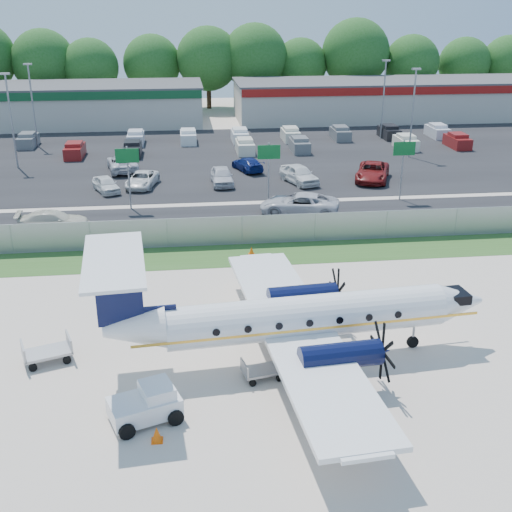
{
  "coord_description": "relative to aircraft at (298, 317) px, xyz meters",
  "views": [
    {
      "loc": [
        -3.8,
        -26.49,
        15.31
      ],
      "look_at": [
        0.0,
        6.0,
        2.3
      ],
      "focal_mm": 45.0,
      "sensor_mm": 36.0,
      "label": 1
    }
  ],
  "objects": [
    {
      "name": "tree_line",
      "position": [
        -1.06,
        75.27,
        -2.17
      ],
      "size": [
        112.0,
        6.0,
        14.0
      ],
      "primitive_type": null,
      "color": "#1C4F17",
      "rests_on": "ground"
    },
    {
      "name": "light_pole_nw",
      "position": [
        -21.06,
        39.27,
        3.06
      ],
      "size": [
        0.9,
        0.35,
        9.09
      ],
      "color": "gray",
      "rests_on": "ground"
    },
    {
      "name": "light_pole_se",
      "position": [
        18.94,
        49.27,
        3.06
      ],
      "size": [
        0.9,
        0.35,
        9.09
      ],
      "color": "gray",
      "rests_on": "ground"
    },
    {
      "name": "aircraft",
      "position": [
        0.0,
        0.0,
        0.0
      ],
      "size": [
        18.28,
        18.0,
        5.63
      ],
      "color": "white",
      "rests_on": "ground"
    },
    {
      "name": "sign_right",
      "position": [
        12.94,
        24.18,
        1.44
      ],
      "size": [
        1.8,
        0.26,
        5.0
      ],
      "color": "gray",
      "rests_on": "ground"
    },
    {
      "name": "road_car_west",
      "position": [
        -14.2,
        19.63,
        -2.17
      ],
      "size": [
        5.1,
        2.21,
        1.46
      ],
      "primitive_type": "imported",
      "rotation": [
        0.0,
        0.0,
        1.6
      ],
      "color": "beige",
      "rests_on": "ground"
    },
    {
      "name": "far_parking_rows",
      "position": [
        -1.06,
        46.27,
        -2.17
      ],
      "size": [
        56.0,
        10.0,
        1.6
      ],
      "primitive_type": null,
      "color": "gray",
      "rests_on": "ground"
    },
    {
      "name": "baggage_cart_near",
      "position": [
        -11.34,
        1.16,
        -1.66
      ],
      "size": [
        2.42,
        1.9,
        1.11
      ],
      "color": "gray",
      "rests_on": "ground"
    },
    {
      "name": "parked_car_f",
      "position": [
        -10.63,
        36.67,
        -2.17
      ],
      "size": [
        3.6,
        6.05,
        1.57
      ],
      "primitive_type": "imported",
      "rotation": [
        0.0,
        0.0,
        3.32
      ],
      "color": "silver",
      "rests_on": "ground"
    },
    {
      "name": "pushback_tug",
      "position": [
        -6.62,
        -3.75,
        -1.48
      ],
      "size": [
        3.06,
        2.66,
        1.45
      ],
      "color": "white",
      "rests_on": "ground"
    },
    {
      "name": "parked_car_a",
      "position": [
        -11.48,
        29.43,
        -2.17
      ],
      "size": [
        3.0,
        4.28,
        1.35
      ],
      "primitive_type": "imported",
      "rotation": [
        0.0,
        0.0,
        0.39
      ],
      "color": "silver",
      "rests_on": "ground"
    },
    {
      "name": "ground",
      "position": [
        -1.06,
        1.27,
        -2.17
      ],
      "size": [
        170.0,
        170.0,
        0.0
      ],
      "primitive_type": "plane",
      "color": "beige",
      "rests_on": "ground"
    },
    {
      "name": "road_car_mid",
      "position": [
        3.92,
        21.22,
        -2.17
      ],
      "size": [
        6.6,
        4.42,
        1.68
      ],
      "primitive_type": "imported",
      "rotation": [
        0.0,
        0.0,
        -1.86
      ],
      "color": "silver",
      "rests_on": "ground"
    },
    {
      "name": "sign_mid",
      "position": [
        1.94,
        24.18,
        1.44
      ],
      "size": [
        1.8,
        0.26,
        5.0
      ],
      "color": "gray",
      "rests_on": "ground"
    },
    {
      "name": "light_pole_ne",
      "position": [
        18.94,
        39.27,
        3.06
      ],
      "size": [
        0.9,
        0.35,
        9.09
      ],
      "color": "gray",
      "rests_on": "ground"
    },
    {
      "name": "cone_nose",
      "position": [
        3.3,
        -0.69,
        -1.94
      ],
      "size": [
        0.35,
        0.35,
        0.49
      ],
      "color": "#FF5A08",
      "rests_on": "ground"
    },
    {
      "name": "baggage_cart_far",
      "position": [
        -1.79,
        -1.36,
        -1.75
      ],
      "size": [
        1.91,
        1.38,
        0.91
      ],
      "color": "gray",
      "rests_on": "ground"
    },
    {
      "name": "parked_car_d",
      "position": [
        5.56,
        30.29,
        -2.17
      ],
      "size": [
        3.42,
        5.3,
        1.68
      ],
      "primitive_type": "imported",
      "rotation": [
        0.0,
        0.0,
        0.32
      ],
      "color": "silver",
      "rests_on": "ground"
    },
    {
      "name": "grass_verge",
      "position": [
        -1.06,
        13.27,
        -2.17
      ],
      "size": [
        170.0,
        4.0,
        0.02
      ],
      "primitive_type": "cube",
      "color": "#2D561E",
      "rests_on": "ground"
    },
    {
      "name": "light_pole_sw",
      "position": [
        -21.06,
        49.27,
        3.06
      ],
      "size": [
        0.9,
        0.35,
        9.09
      ],
      "color": "gray",
      "rests_on": "ground"
    },
    {
      "name": "access_road",
      "position": [
        -1.06,
        20.27,
        -2.16
      ],
      "size": [
        170.0,
        8.0,
        0.02
      ],
      "primitive_type": "cube",
      "color": "black",
      "rests_on": "ground"
    },
    {
      "name": "building_west",
      "position": [
        -25.06,
        63.25,
        0.46
      ],
      "size": [
        46.4,
        12.4,
        5.24
      ],
      "color": "beige",
      "rests_on": "ground"
    },
    {
      "name": "cone_starboard_wing",
      "position": [
        -0.65,
        13.31,
        -1.92
      ],
      "size": [
        0.39,
        0.39,
        0.55
      ],
      "color": "#FF5A08",
      "rests_on": "ground"
    },
    {
      "name": "perimeter_fence",
      "position": [
        -1.06,
        15.27,
        -1.17
      ],
      "size": [
        120.0,
        0.06,
        1.99
      ],
      "color": "gray",
      "rests_on": "ground"
    },
    {
      "name": "parked_car_g",
      "position": [
        1.4,
        35.4,
        -2.17
      ],
      "size": [
        3.17,
        4.87,
        1.31
      ],
      "primitive_type": "imported",
      "rotation": [
        0.0,
        0.0,
        3.46
      ],
      "color": "navy",
      "rests_on": "ground"
    },
    {
      "name": "parked_car_c",
      "position": [
        -1.4,
        30.65,
        -2.17
      ],
      "size": [
        1.98,
        4.68,
        1.58
      ],
      "primitive_type": "imported",
      "rotation": [
        0.0,
        0.0,
        0.02
      ],
      "color": "silver",
      "rests_on": "ground"
    },
    {
      "name": "sign_left",
      "position": [
        -9.06,
        24.18,
        1.44
      ],
      "size": [
        1.8,
        0.26,
        5.0
      ],
      "color": "gray",
      "rests_on": "ground"
    },
    {
      "name": "building_east",
      "position": [
        24.94,
        63.25,
        0.46
      ],
      "size": [
        44.4,
        12.4,
        5.24
      ],
      "color": "beige",
      "rests_on": "ground"
    },
    {
      "name": "parked_car_e",
      "position": [
        12.38,
        30.41,
        -2.17
      ],
      "size": [
        4.68,
        6.51,
        1.65
      ],
      "primitive_type": "imported",
      "rotation": [
        0.0,
        0.0,
        -0.37
      ],
      "color": "maroon",
      "rests_on": "ground"
    },
    {
      "name": "parked_car_b",
      "position": [
        -8.46,
        30.72,
        -2.17
      ],
      "size": [
        3.15,
        5.16,
        1.34
      ],
      "primitive_type": "imported",
      "rotation": [
        0.0,
        0.0,
        -0.2
      ],
      "color": "silver",
      "rests_on": "ground"
    },
    {
      "name": "cone_port_wing",
      "position": [
        -6.25,
        -5.19,
        -1.88
      ],
      "size": [
        0.43,
        0.43,
        0.62
      ],
      "color": "#FF5A08",
      "rests_on": "ground"
    },
    {
      "name": "parking_lot",
      "position": [
        -1.06,
        41.27,
        -2.16
      ],
      "size": [
        170.0,
        32.0,
        0.02
      ],
      "primitive_type": "cube",
      "color": "black",
      "rests_on": "ground"
    }
  ]
}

